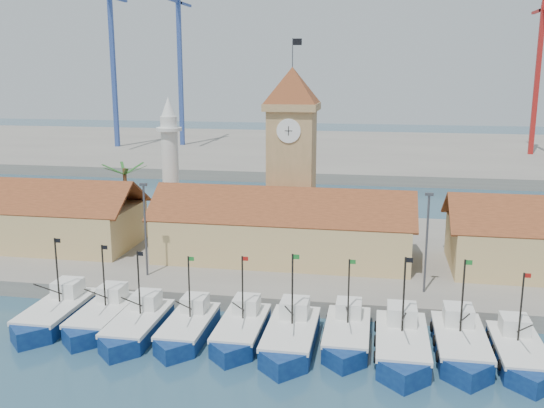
% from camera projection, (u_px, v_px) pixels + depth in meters
% --- Properties ---
extents(ground, '(400.00, 400.00, 0.00)m').
position_uv_depth(ground, '(241.00, 356.00, 45.21)').
color(ground, '#1E3F50').
rests_on(ground, ground).
extents(quay, '(140.00, 32.00, 1.50)m').
position_uv_depth(quay, '(289.00, 253.00, 68.12)').
color(quay, gray).
rests_on(quay, ground).
extents(terminal, '(240.00, 80.00, 2.00)m').
position_uv_depth(terminal, '(340.00, 151.00, 150.72)').
color(terminal, gray).
rests_on(terminal, ground).
extents(boat_0, '(3.69, 10.10, 7.64)m').
position_uv_depth(boat_0, '(55.00, 315.00, 50.74)').
color(boat_0, navy).
rests_on(boat_0, ground).
extents(boat_1, '(3.48, 9.53, 7.21)m').
position_uv_depth(boat_1, '(101.00, 318.00, 50.17)').
color(boat_1, navy).
rests_on(boat_1, ground).
extents(boat_2, '(3.48, 9.52, 7.20)m').
position_uv_depth(boat_2, '(137.00, 327.00, 48.46)').
color(boat_2, navy).
rests_on(boat_2, ground).
extents(boat_3, '(3.34, 9.14, 6.92)m').
position_uv_depth(boat_3, '(187.00, 330.00, 48.05)').
color(boat_3, navy).
rests_on(boat_3, ground).
extents(boat_4, '(3.41, 9.33, 7.06)m').
position_uv_depth(boat_4, '(241.00, 332.00, 47.65)').
color(boat_4, navy).
rests_on(boat_4, ground).
extents(boat_5, '(3.71, 10.17, 7.69)m').
position_uv_depth(boat_5, '(290.00, 339.00, 46.25)').
color(boat_5, navy).
rests_on(boat_5, ground).
extents(boat_6, '(3.42, 9.37, 7.09)m').
position_uv_depth(boat_6, '(347.00, 336.00, 46.79)').
color(boat_6, navy).
rests_on(boat_6, ground).
extents(boat_7, '(3.82, 10.46, 7.91)m').
position_uv_depth(boat_7, '(402.00, 347.00, 44.80)').
color(boat_7, navy).
rests_on(boat_7, ground).
extents(boat_8, '(3.71, 10.17, 7.69)m').
position_uv_depth(boat_8, '(461.00, 347.00, 44.90)').
color(boat_8, navy).
rests_on(boat_8, ground).
extents(boat_9, '(3.43, 9.39, 7.10)m').
position_uv_depth(boat_9, '(519.00, 355.00, 43.67)').
color(boat_9, navy).
rests_on(boat_9, ground).
extents(hall_left, '(31.20, 10.13, 7.61)m').
position_uv_depth(hall_left, '(6.00, 221.00, 69.01)').
color(hall_left, tan).
rests_on(hall_left, quay).
extents(hall_center, '(27.04, 10.13, 7.61)m').
position_uv_depth(hall_center, '(283.00, 234.00, 63.57)').
color(hall_center, tan).
rests_on(hall_center, quay).
extents(clock_tower, '(5.80, 5.80, 22.70)m').
position_uv_depth(clock_tower, '(292.00, 151.00, 67.60)').
color(clock_tower, tan).
rests_on(clock_tower, quay).
extents(minaret, '(3.00, 3.00, 16.30)m').
position_uv_depth(minaret, '(170.00, 165.00, 72.56)').
color(minaret, silver).
rests_on(minaret, quay).
extents(palm_tree, '(5.60, 5.03, 8.39)m').
position_uv_depth(palm_tree, '(126.00, 195.00, 72.25)').
color(palm_tree, brown).
rests_on(palm_tree, quay).
extents(lamp_posts, '(80.70, 0.25, 9.03)m').
position_uv_depth(lamp_posts, '(275.00, 231.00, 55.25)').
color(lamp_posts, '#3F3F44').
rests_on(lamp_posts, quay).
extents(crane_blue_far, '(1.00, 32.87, 43.84)m').
position_uv_depth(crane_blue_far, '(110.00, 46.00, 145.57)').
color(crane_blue_far, '#324C99').
rests_on(crane_blue_far, terminal).
extents(crane_blue_near, '(1.00, 29.62, 43.01)m').
position_uv_depth(crane_blue_near, '(178.00, 50.00, 149.33)').
color(crane_blue_near, '#324C99').
rests_on(crane_blue_near, terminal).
extents(crane_red_right, '(1.00, 35.03, 39.70)m').
position_uv_depth(crane_red_right, '(542.00, 54.00, 131.65)').
color(crane_red_right, '#B11E1B').
rests_on(crane_red_right, terminal).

